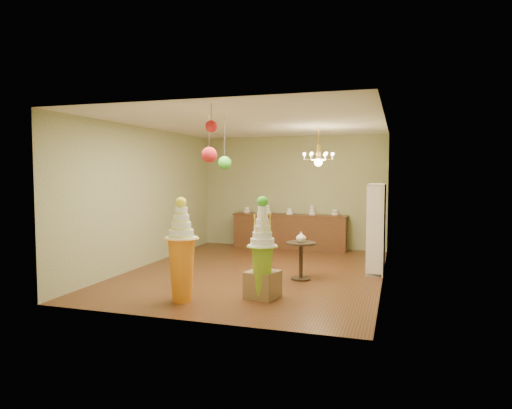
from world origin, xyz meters
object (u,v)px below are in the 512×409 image
(pedestal_orange, at_px, (182,260))
(round_table, at_px, (301,255))
(pedestal_green, at_px, (262,259))
(sideboard, at_px, (289,231))

(pedestal_orange, distance_m, round_table, 2.50)
(pedestal_green, bearing_deg, sideboard, 98.24)
(pedestal_green, distance_m, pedestal_orange, 1.27)
(pedestal_green, xyz_separation_m, round_table, (0.31, 1.53, -0.19))
(sideboard, bearing_deg, round_table, -73.27)
(pedestal_green, height_order, sideboard, pedestal_green)
(pedestal_green, height_order, pedestal_orange, pedestal_green)
(pedestal_green, relative_size, sideboard, 0.55)
(pedestal_orange, bearing_deg, pedestal_green, 21.34)
(pedestal_green, xyz_separation_m, pedestal_orange, (-1.18, -0.46, -0.00))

